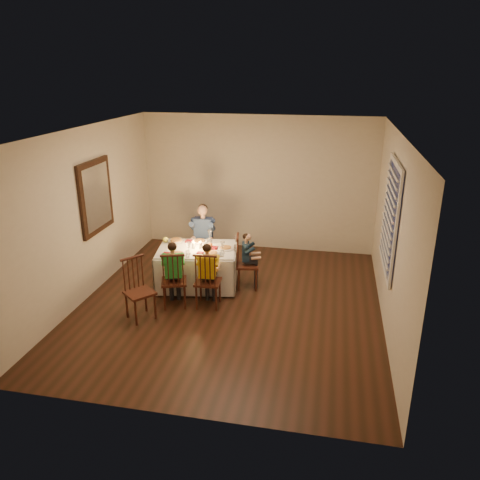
% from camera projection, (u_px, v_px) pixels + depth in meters
% --- Properties ---
extents(ground, '(5.00, 5.00, 0.00)m').
position_uv_depth(ground, '(230.00, 304.00, 7.17)').
color(ground, black).
rests_on(ground, ground).
extents(wall_left, '(0.02, 5.00, 2.60)m').
position_uv_depth(wall_left, '(86.00, 214.00, 7.14)').
color(wall_left, beige).
rests_on(wall_left, ground).
extents(wall_right, '(0.02, 5.00, 2.60)m').
position_uv_depth(wall_right, '(392.00, 234.00, 6.30)').
color(wall_right, beige).
rests_on(wall_right, ground).
extents(wall_back, '(4.50, 0.02, 2.60)m').
position_uv_depth(wall_back, '(258.00, 184.00, 9.02)').
color(wall_back, beige).
rests_on(wall_back, ground).
extents(ceiling, '(5.00, 5.00, 0.00)m').
position_uv_depth(ceiling, '(229.00, 131.00, 6.27)').
color(ceiling, white).
rests_on(ceiling, wall_back).
extents(dining_table, '(1.40, 1.11, 0.63)m').
position_uv_depth(dining_table, '(197.00, 259.00, 7.62)').
color(dining_table, silver).
rests_on(dining_table, ground).
extents(chair_adult, '(0.40, 0.38, 0.90)m').
position_uv_depth(chair_adult, '(204.00, 268.00, 8.45)').
color(chair_adult, '#3C1610').
rests_on(chair_adult, ground).
extents(chair_near_left, '(0.46, 0.45, 0.90)m').
position_uv_depth(chair_near_left, '(175.00, 305.00, 7.13)').
color(chair_near_left, '#3C1610').
rests_on(chair_near_left, ground).
extents(chair_near_right, '(0.39, 0.37, 0.90)m').
position_uv_depth(chair_near_right, '(209.00, 306.00, 7.12)').
color(chair_near_right, '#3C1610').
rests_on(chair_near_right, ground).
extents(chair_end, '(0.41, 0.43, 0.90)m').
position_uv_depth(chair_end, '(247.00, 287.00, 7.72)').
color(chair_end, '#3C1610').
rests_on(chair_end, ground).
extents(chair_extra, '(0.51, 0.52, 0.91)m').
position_uv_depth(chair_extra, '(142.00, 318.00, 6.77)').
color(chair_extra, '#3C1610').
rests_on(chair_extra, ground).
extents(adult, '(0.45, 0.42, 1.18)m').
position_uv_depth(adult, '(204.00, 268.00, 8.45)').
color(adult, navy).
rests_on(adult, ground).
extents(child_green, '(0.41, 0.39, 1.03)m').
position_uv_depth(child_green, '(175.00, 305.00, 7.13)').
color(child_green, green).
rests_on(child_green, ground).
extents(child_yellow, '(0.34, 0.31, 1.02)m').
position_uv_depth(child_yellow, '(209.00, 306.00, 7.12)').
color(child_yellow, yellow).
rests_on(child_yellow, ground).
extents(child_teal, '(0.30, 0.32, 0.94)m').
position_uv_depth(child_teal, '(247.00, 287.00, 7.72)').
color(child_teal, '#172A3B').
rests_on(child_teal, ground).
extents(setting_adult, '(0.30, 0.30, 0.02)m').
position_uv_depth(setting_adult, '(200.00, 242.00, 7.82)').
color(setting_adult, white).
rests_on(setting_adult, dining_table).
extents(setting_green, '(0.30, 0.30, 0.02)m').
position_uv_depth(setting_green, '(178.00, 254.00, 7.29)').
color(setting_green, white).
rests_on(setting_green, dining_table).
extents(setting_yellow, '(0.30, 0.30, 0.02)m').
position_uv_depth(setting_yellow, '(212.00, 254.00, 7.31)').
color(setting_yellow, white).
rests_on(setting_yellow, dining_table).
extents(setting_teal, '(0.30, 0.30, 0.02)m').
position_uv_depth(setting_teal, '(226.00, 248.00, 7.53)').
color(setting_teal, white).
rests_on(setting_teal, dining_table).
extents(candle_left, '(0.06, 0.06, 0.10)m').
position_uv_depth(candle_left, '(193.00, 245.00, 7.54)').
color(candle_left, white).
rests_on(candle_left, dining_table).
extents(candle_right, '(0.06, 0.06, 0.10)m').
position_uv_depth(candle_right, '(200.00, 245.00, 7.53)').
color(candle_right, white).
rests_on(candle_right, dining_table).
extents(squash, '(0.09, 0.09, 0.09)m').
position_uv_depth(squash, '(165.00, 240.00, 7.80)').
color(squash, '#F3EC40').
rests_on(squash, dining_table).
extents(orange_fruit, '(0.08, 0.08, 0.08)m').
position_uv_depth(orange_fruit, '(210.00, 245.00, 7.57)').
color(orange_fruit, orange).
rests_on(orange_fruit, dining_table).
extents(serving_bowl, '(0.32, 0.32, 0.06)m').
position_uv_depth(serving_bowl, '(176.00, 242.00, 7.76)').
color(serving_bowl, white).
rests_on(serving_bowl, dining_table).
extents(wall_mirror, '(0.06, 0.95, 1.15)m').
position_uv_depth(wall_mirror, '(96.00, 197.00, 7.34)').
color(wall_mirror, black).
rests_on(wall_mirror, wall_left).
extents(window_blinds, '(0.07, 1.34, 1.54)m').
position_uv_depth(window_blinds, '(390.00, 217.00, 6.33)').
color(window_blinds, black).
rests_on(window_blinds, wall_right).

